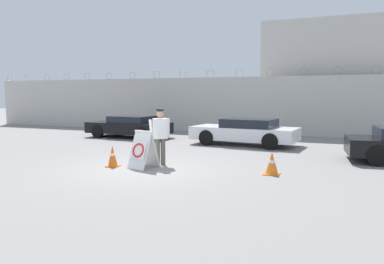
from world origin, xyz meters
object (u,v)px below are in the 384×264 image
parked_car_rear_sedan (245,131)px  barricade_sign (143,150)px  security_guard (160,134)px  traffic_cone_mid (113,156)px  traffic_cone_near (272,163)px  parked_car_front_coupe (130,126)px

parked_car_rear_sedan → barricade_sign: bearing=80.9°
security_guard → parked_car_rear_sedan: (1.37, 5.64, -0.39)m
security_guard → traffic_cone_mid: 1.64m
traffic_cone_near → traffic_cone_mid: size_ratio=0.95×
security_guard → traffic_cone_mid: bearing=-7.7°
security_guard → parked_car_front_coupe: (-4.95, 6.22, -0.41)m
security_guard → traffic_cone_mid: security_guard is taller
barricade_sign → traffic_cone_mid: 1.03m
barricade_sign → security_guard: (0.25, 0.70, 0.43)m
traffic_cone_mid → parked_car_rear_sedan: bearing=68.0°
barricade_sign → traffic_cone_mid: bearing=-157.9°
traffic_cone_near → parked_car_front_coupe: (-8.52, 6.33, 0.27)m
traffic_cone_near → parked_car_rear_sedan: 6.16m
parked_car_front_coupe → traffic_cone_near: bearing=146.3°
security_guard → parked_car_rear_sedan: 5.82m
traffic_cone_mid → barricade_sign: bearing=8.3°
barricade_sign → parked_car_front_coupe: bearing=138.0°
security_guard → parked_car_front_coupe: 7.96m
barricade_sign → parked_car_front_coupe: 8.36m
traffic_cone_mid → parked_car_front_coupe: size_ratio=0.15×
parked_car_front_coupe → parked_car_rear_sedan: size_ratio=0.92×
traffic_cone_mid → parked_car_rear_sedan: 6.99m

